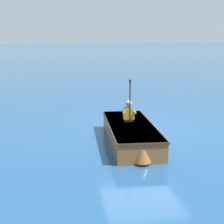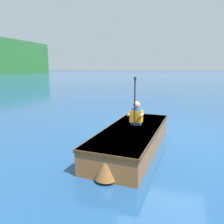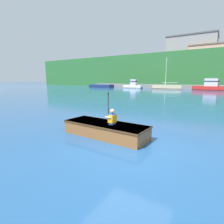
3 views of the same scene
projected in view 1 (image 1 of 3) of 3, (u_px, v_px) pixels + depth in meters
The scene contains 3 objects.
ground_plane at pixel (143, 128), 10.62m from camera, with size 300.00×300.00×0.00m, color navy.
rowboat_foreground at pixel (131, 133), 9.05m from camera, with size 3.51×1.36×0.51m.
person_paddler at pixel (129, 112), 9.31m from camera, with size 0.34×0.37×1.17m.
Camera 1 is at (-9.96, 2.68, 2.75)m, focal length 55.00 mm.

